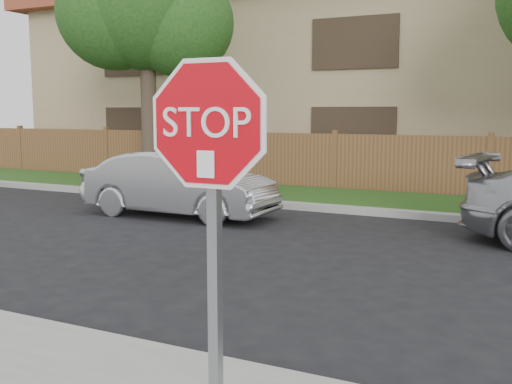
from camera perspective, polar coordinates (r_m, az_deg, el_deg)
The scene contains 7 objects.
far_curb at distance 12.74m, azimuth 19.88°, elevation -2.44°, with size 70.00×0.30×0.15m, color gray.
grass_strip at distance 14.37m, azimuth 20.63°, elevation -1.43°, with size 70.00×3.00×0.12m, color #1E4714.
fence at distance 15.86m, azimuth 21.35°, elevation 2.05°, with size 70.00×0.12×1.60m, color brown.
apartment_building at distance 21.42m, azimuth 23.08°, elevation 10.61°, with size 35.20×9.20×7.20m.
tree_left at distance 17.58m, azimuth -10.62°, elevation 17.42°, with size 4.80×3.90×7.78m.
stop_sign at distance 3.35m, azimuth -4.41°, elevation 1.00°, with size 1.01×0.13×2.55m.
sedan_left at distance 12.74m, azimuth -7.33°, elevation 0.75°, with size 1.46×4.18×1.38m, color #AEAFB3.
Camera 1 is at (1.35, -4.34, 2.22)m, focal length 42.00 mm.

